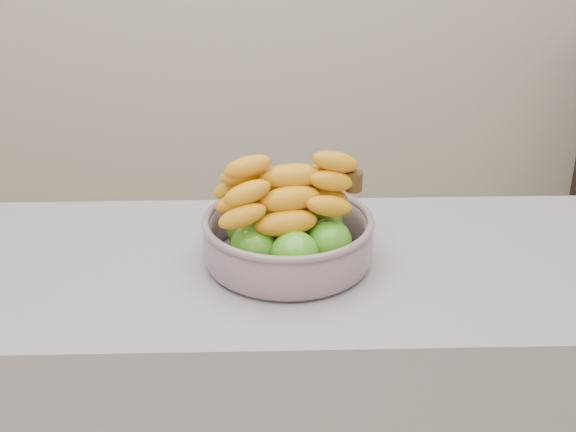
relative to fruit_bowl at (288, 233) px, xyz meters
name	(u,v)px	position (x,y,z in m)	size (l,w,h in m)	color
fruit_bowl	(288,233)	(0.00, 0.00, 0.00)	(0.33, 0.33, 0.21)	#9AA5B9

